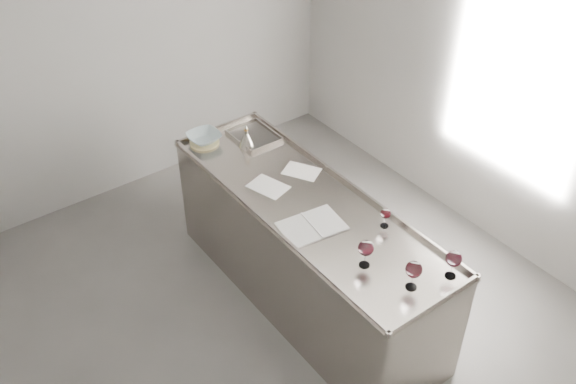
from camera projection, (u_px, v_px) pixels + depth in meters
room_shell at (273, 198)px, 3.74m from camera, size 4.54×5.04×2.84m
counter at (306, 252)px, 4.74m from camera, size 0.77×2.42×0.97m
wine_glass_left at (366, 249)px, 3.87m from camera, size 0.10×0.10×0.19m
wine_glass_middle at (414, 270)px, 3.72m from camera, size 0.10×0.10×0.20m
wine_glass_right at (454, 259)px, 3.80m from camera, size 0.10×0.10×0.19m
wine_glass_small at (386, 214)px, 4.19m from camera, size 0.07×0.07×0.14m
notebook at (312, 226)px, 4.24m from camera, size 0.45×0.34×0.02m
loose_paper_top at (302, 171)px, 4.74m from camera, size 0.29×0.32×0.00m
loose_paper_under at (268, 187)px, 4.59m from camera, size 0.26×0.32×0.00m
trivet at (204, 142)px, 5.04m from camera, size 0.28×0.28×0.02m
ceramic_bowl at (204, 137)px, 5.02m from camera, size 0.26×0.26×0.06m
wine_funnel at (247, 140)px, 4.98m from camera, size 0.13×0.13×0.19m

